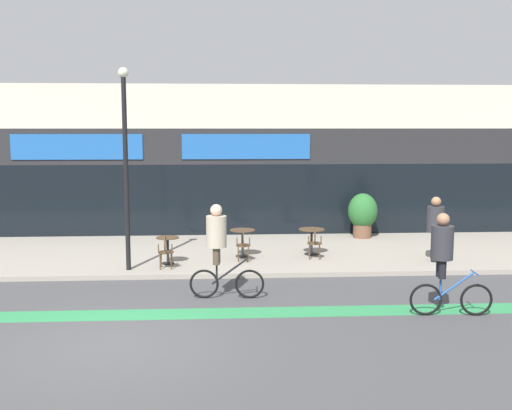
% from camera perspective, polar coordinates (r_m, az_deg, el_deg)
% --- Properties ---
extents(ground_plane, '(120.00, 120.00, 0.00)m').
position_cam_1_polar(ground_plane, '(11.00, -13.69, -12.84)').
color(ground_plane, '#424244').
extents(sidewalk_slab, '(40.00, 5.50, 0.12)m').
position_cam_1_polar(sidewalk_slab, '(17.89, -9.55, -4.64)').
color(sidewalk_slab, gray).
rests_on(sidewalk_slab, ground).
extents(storefront_facade, '(40.00, 4.06, 5.19)m').
position_cam_1_polar(storefront_facade, '(22.22, -8.39, 4.30)').
color(storefront_facade, beige).
rests_on(storefront_facade, ground).
extents(bike_lane_stripe, '(36.00, 0.70, 0.01)m').
position_cam_1_polar(bike_lane_stripe, '(12.57, -12.30, -10.18)').
color(bike_lane_stripe, '#2D844C').
rests_on(bike_lane_stripe, ground).
extents(bistro_table_0, '(0.61, 0.61, 0.73)m').
position_cam_1_polar(bistro_table_0, '(16.23, -8.41, -3.80)').
color(bistro_table_0, black).
rests_on(bistro_table_0, sidewalk_slab).
extents(bistro_table_1, '(0.71, 0.71, 0.77)m').
position_cam_1_polar(bistro_table_1, '(16.94, -1.29, -3.10)').
color(bistro_table_1, black).
rests_on(bistro_table_1, sidewalk_slab).
extents(bistro_table_2, '(0.74, 0.74, 0.75)m').
position_cam_1_polar(bistro_table_2, '(17.29, 5.32, -2.97)').
color(bistro_table_2, black).
rests_on(bistro_table_2, sidewalk_slab).
extents(cafe_chair_0_near, '(0.40, 0.57, 0.90)m').
position_cam_1_polar(cafe_chair_0_near, '(15.62, -8.61, -4.22)').
color(cafe_chair_0_near, '#4C3823').
rests_on(cafe_chair_0_near, sidewalk_slab).
extents(cafe_chair_1_near, '(0.41, 0.58, 0.90)m').
position_cam_1_polar(cafe_chair_1_near, '(16.33, -1.22, -3.62)').
color(cafe_chair_1_near, '#4C3823').
rests_on(cafe_chair_1_near, sidewalk_slab).
extents(cafe_chair_2_near, '(0.44, 0.59, 0.90)m').
position_cam_1_polar(cafe_chair_2_near, '(16.69, 5.61, -3.42)').
color(cafe_chair_2_near, '#4C3823').
rests_on(cafe_chair_2_near, sidewalk_slab).
extents(planter_pot, '(0.97, 0.97, 1.48)m').
position_cam_1_polar(planter_pot, '(20.12, 10.12, -0.81)').
color(planter_pot, brown).
rests_on(planter_pot, sidewalk_slab).
extents(lamp_post, '(0.26, 0.26, 5.11)m').
position_cam_1_polar(lamp_post, '(15.44, -12.32, 4.69)').
color(lamp_post, black).
rests_on(lamp_post, sidewalk_slab).
extents(cyclist_0, '(1.66, 0.52, 2.10)m').
position_cam_1_polar(cyclist_0, '(13.16, -3.58, -3.63)').
color(cyclist_0, black).
rests_on(cyclist_0, ground).
extents(cyclist_1, '(1.67, 0.53, 2.09)m').
position_cam_1_polar(cyclist_1, '(12.52, 17.49, -4.62)').
color(cyclist_1, black).
rests_on(cyclist_1, ground).
extents(pedestrian_near_end, '(0.57, 0.57, 1.78)m').
position_cam_1_polar(pedestrian_near_end, '(16.98, 16.71, -1.66)').
color(pedestrian_near_end, black).
rests_on(pedestrian_near_end, sidewalk_slab).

